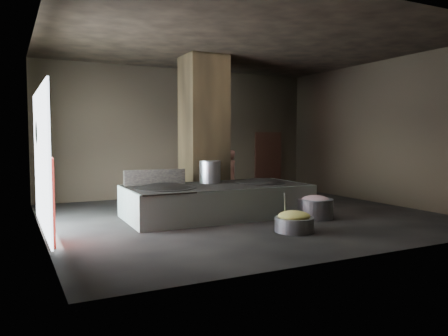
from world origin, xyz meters
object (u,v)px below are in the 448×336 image
wok_right (260,185)px  meat_basin (315,208)px  stock_pot (210,172)px  hearth_platform (217,201)px  veg_basin (294,224)px  cook (230,176)px  wok_left (165,191)px

wok_right → meat_basin: 1.72m
wok_right → stock_pot: bearing=159.0°
stock_pot → meat_basin: stock_pot is taller
hearth_platform → veg_basin: hearth_platform is taller
cook → stock_pot: bearing=27.3°
wok_right → stock_pot: stock_pot is taller
hearth_platform → wok_left: size_ratio=3.17×
wok_left → veg_basin: wok_left is taller
wok_left → stock_pot: (1.50, 0.60, 0.38)m
wok_left → wok_right: 2.80m
wok_left → meat_basin: (3.61, -1.33, -0.50)m
hearth_platform → stock_pot: 0.90m
veg_basin → cook: bearing=80.4°
stock_pot → cook: bearing=48.3°
wok_left → cook: 3.69m
cook → wok_left: bearing=16.1°
stock_pot → meat_basin: 2.99m
wok_left → veg_basin: 3.30m
wok_left → meat_basin: size_ratio=1.64×
wok_left → hearth_platform: bearing=2.0°
veg_basin → stock_pot: bearing=102.3°
veg_basin → meat_basin: meat_basin is taller
veg_basin → wok_right: bearing=75.7°
wok_right → cook: (0.14, 2.12, 0.09)m
hearth_platform → cook: cook is taller
cook → veg_basin: bearing=59.4°
hearth_platform → wok_right: 1.39m
stock_pot → veg_basin: size_ratio=0.72×
wok_left → cook: (2.94, 2.22, 0.09)m
hearth_platform → veg_basin: 2.58m
wok_right → stock_pot: (-1.30, 0.50, 0.38)m
wok_left → wok_right: size_ratio=1.07×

